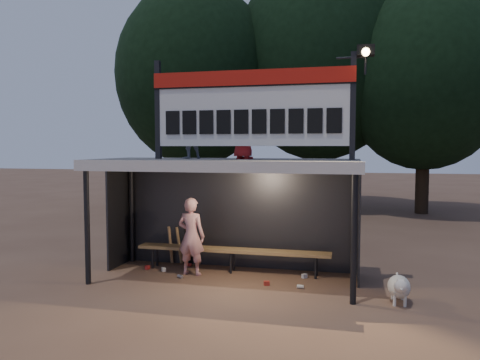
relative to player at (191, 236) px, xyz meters
name	(u,v)px	position (x,y,z in m)	size (l,w,h in m)	color
ground	(225,279)	(0.75, -0.17, -0.78)	(80.00, 80.00, 0.00)	brown
player	(191,236)	(0.00, 0.00, 0.00)	(0.57, 0.37, 1.55)	white
child_a	(189,135)	(-0.03, -0.02, 2.02)	(0.46, 0.36, 0.95)	slate
child_b	(244,132)	(1.07, 0.00, 2.06)	(0.50, 0.33, 1.03)	#A7191A
dugout_shelter	(228,183)	(0.75, 0.07, 1.07)	(5.10, 2.08, 2.32)	#3F3F41
scoreboard_assembly	(254,105)	(1.30, -0.18, 2.55)	(4.10, 0.27, 1.99)	black
bench	(232,251)	(0.75, 0.38, -0.34)	(4.00, 0.35, 0.48)	olive
tree_left	(195,75)	(-3.25, 9.83, 4.74)	(6.46, 6.46, 9.27)	#2F1F15
tree_mid	(320,61)	(1.75, 11.33, 5.39)	(7.22, 7.22, 10.36)	black
tree_right	(425,77)	(5.75, 10.33, 4.41)	(6.08, 6.08, 8.72)	black
dog	(399,287)	(3.88, -0.88, -0.50)	(0.36, 0.81, 0.49)	beige
bats	(184,246)	(-0.41, 0.65, -0.35)	(0.69, 0.35, 0.84)	#A1754B
litter	(219,274)	(0.57, 0.00, -0.74)	(3.36, 1.08, 0.08)	red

